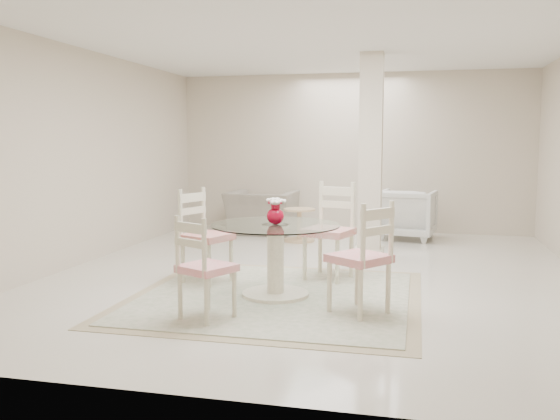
% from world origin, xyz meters
% --- Properties ---
extents(ground, '(7.00, 7.00, 0.00)m').
position_xyz_m(ground, '(0.00, 0.00, 0.00)').
color(ground, silver).
rests_on(ground, ground).
extents(room_shell, '(6.02, 7.02, 2.71)m').
position_xyz_m(room_shell, '(0.00, 0.00, 1.86)').
color(room_shell, beige).
rests_on(room_shell, ground).
extents(column, '(0.30, 0.30, 2.70)m').
position_xyz_m(column, '(0.50, 1.30, 1.35)').
color(column, beige).
rests_on(column, ground).
extents(area_rug, '(2.83, 2.83, 0.02)m').
position_xyz_m(area_rug, '(-0.23, -1.13, 0.01)').
color(area_rug, tan).
rests_on(area_rug, ground).
extents(dining_table, '(1.27, 1.27, 0.73)m').
position_xyz_m(dining_table, '(-0.23, -1.13, 0.37)').
color(dining_table, '#FAE9CD').
rests_on(dining_table, ground).
extents(red_vase, '(0.20, 0.19, 0.26)m').
position_xyz_m(red_vase, '(-0.23, -1.13, 0.86)').
color(red_vase, '#AB051F').
rests_on(red_vase, dining_table).
extents(dining_chair_east, '(0.63, 0.63, 1.13)m').
position_xyz_m(dining_chair_east, '(0.69, -1.57, 0.59)').
color(dining_chair_east, '#EEE3C4').
rests_on(dining_chair_east, ground).
extents(dining_chair_north, '(0.59, 0.59, 1.20)m').
position_xyz_m(dining_chair_north, '(0.19, -0.19, 0.63)').
color(dining_chair_north, '#F0E9C5').
rests_on(dining_chair_north, ground).
extents(dining_chair_west, '(0.59, 0.59, 1.14)m').
position_xyz_m(dining_chair_west, '(-1.16, -0.70, 0.60)').
color(dining_chair_west, beige).
rests_on(dining_chair_west, ground).
extents(dining_chair_south, '(0.54, 0.54, 1.01)m').
position_xyz_m(dining_chair_south, '(-0.66, -2.05, 0.53)').
color(dining_chair_south, beige).
rests_on(dining_chair_south, ground).
extents(recliner_taupe, '(1.13, 1.00, 0.71)m').
position_xyz_m(recliner_taupe, '(-1.42, 2.83, 0.36)').
color(recliner_taupe, gray).
rests_on(recliner_taupe, ground).
extents(armchair_white, '(0.97, 0.99, 0.79)m').
position_xyz_m(armchair_white, '(0.97, 2.83, 0.39)').
color(armchair_white, white).
rests_on(armchair_white, ground).
extents(side_table, '(0.49, 0.49, 0.51)m').
position_xyz_m(side_table, '(-0.65, 2.18, 0.24)').
color(side_table, '#DAB586').
rests_on(side_table, ground).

